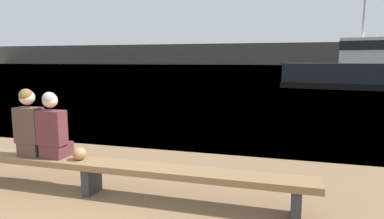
# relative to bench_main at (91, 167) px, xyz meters

# --- Properties ---
(water_surface) EXTENTS (240.00, 240.00, 0.00)m
(water_surface) POSITION_rel_bench_main_xyz_m (0.38, 122.51, -0.39)
(water_surface) COLOR #5684A3
(water_surface) RESTS_ON ground
(far_shoreline) EXTENTS (600.00, 12.00, 7.61)m
(far_shoreline) POSITION_rel_bench_main_xyz_m (0.38, 125.51, 3.41)
(far_shoreline) COLOR #4C4C42
(far_shoreline) RESTS_ON ground
(bench_main) EXTENTS (6.26, 0.42, 0.48)m
(bench_main) POSITION_rel_bench_main_xyz_m (0.00, 0.00, 0.00)
(bench_main) COLOR brown
(bench_main) RESTS_ON ground
(person_left) EXTENTS (0.39, 0.38, 1.02)m
(person_left) POSITION_rel_bench_main_xyz_m (-1.02, 0.00, 0.55)
(person_left) COLOR #4C382D
(person_left) RESTS_ON bench_main
(person_right) EXTENTS (0.39, 0.38, 0.98)m
(person_right) POSITION_rel_bench_main_xyz_m (-0.62, 0.00, 0.52)
(person_right) COLOR #56282D
(person_right) RESTS_ON bench_main
(shopping_bag) EXTENTS (0.20, 0.19, 0.19)m
(shopping_bag) POSITION_rel_bench_main_xyz_m (-0.19, 0.00, 0.18)
(shopping_bag) COLOR #9E754C
(shopping_bag) RESTS_ON bench_main
(tugboat_red) EXTENTS (9.84, 4.58, 6.04)m
(tugboat_red) POSITION_rel_bench_main_xyz_m (6.96, 20.61, 0.66)
(tugboat_red) COLOR black
(tugboat_red) RESTS_ON water_surface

